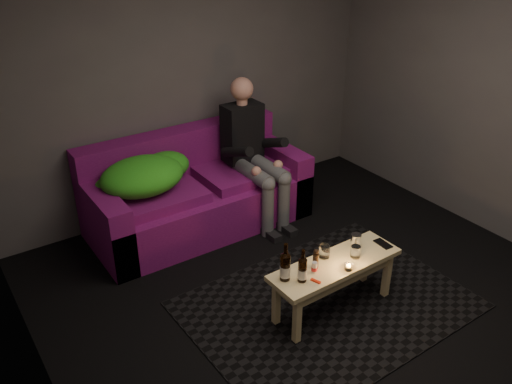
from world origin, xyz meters
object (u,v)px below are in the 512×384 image
coffee_table (335,271)px  steel_cup (356,241)px  sofa (196,194)px  person (252,150)px  beer_bottle_a (285,267)px  beer_bottle_b (302,270)px

coffee_table → steel_cup: bearing=15.7°
sofa → coffee_table: sofa is taller
person → beer_bottle_a: 1.68m
person → beer_bottle_a: person is taller
person → coffee_table: size_ratio=1.29×
coffee_table → steel_cup: size_ratio=9.76×
coffee_table → beer_bottle_b: bearing=-174.4°
person → beer_bottle_b: bearing=-112.1°
beer_bottle_b → person: bearing=67.9°
coffee_table → beer_bottle_a: size_ratio=3.61×
sofa → person: 0.68m
sofa → steel_cup: size_ratio=18.82×
sofa → steel_cup: (0.50, -1.64, 0.17)m
person → coffee_table: 1.61m
sofa → beer_bottle_a: size_ratio=6.97×
beer_bottle_a → beer_bottle_b: (0.09, -0.08, -0.01)m
sofa → beer_bottle_a: 1.69m
steel_cup → sofa: bearing=107.0°
beer_bottle_b → beer_bottle_a: bearing=137.6°
person → sofa: bearing=162.7°
sofa → beer_bottle_a: bearing=-96.7°
beer_bottle_a → beer_bottle_b: 0.12m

